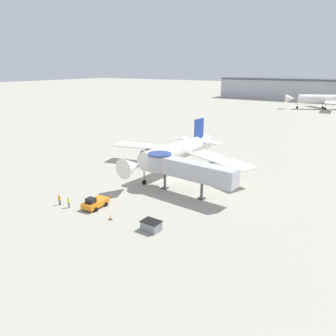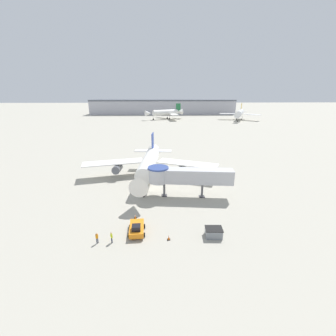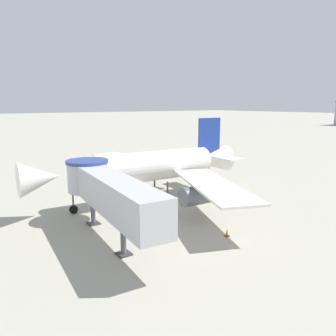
{
  "view_description": "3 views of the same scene",
  "coord_description": "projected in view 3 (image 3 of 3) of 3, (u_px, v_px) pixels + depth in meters",
  "views": [
    {
      "loc": [
        32.12,
        -48.68,
        20.57
      ],
      "look_at": [
        1.56,
        -1.81,
        3.09
      ],
      "focal_mm": 35.0,
      "sensor_mm": 36.0,
      "label": 1
    },
    {
      "loc": [
        1.7,
        -45.52,
        20.25
      ],
      "look_at": [
        3.26,
        4.75,
        3.06
      ],
      "focal_mm": 24.0,
      "sensor_mm": 36.0,
      "label": 2
    },
    {
      "loc": [
        31.14,
        -15.53,
        11.56
      ],
      "look_at": [
        3.14,
        4.46,
        4.78
      ],
      "focal_mm": 35.0,
      "sensor_mm": 36.0,
      "label": 3
    }
  ],
  "objects": [
    {
      "name": "jet_bridge",
      "position": [
        105.0,
        188.0,
        27.8
      ],
      "size": [
        16.78,
        4.73,
        6.17
      ],
      "rotation": [
        0.0,
        0.0,
        -0.09
      ],
      "color": "#B7B7BC",
      "rests_on": "ground_plane"
    },
    {
      "name": "ground_plane",
      "position": [
        118.0,
        211.0,
        35.95
      ],
      "size": [
        800.0,
        800.0,
        0.0
      ],
      "primitive_type": "plane",
      "color": "#A8A393"
    },
    {
      "name": "traffic_cone_starboard_wing",
      "position": [
        227.0,
        233.0,
        28.98
      ],
      "size": [
        0.41,
        0.41,
        0.69
      ],
      "color": "black",
      "rests_on": "ground_plane"
    },
    {
      "name": "main_airplane",
      "position": [
        150.0,
        167.0,
        38.97
      ],
      "size": [
        33.49,
        26.4,
        9.75
      ],
      "rotation": [
        0.0,
        0.0,
        -0.08
      ],
      "color": "white",
      "rests_on": "ground_plane"
    }
  ]
}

